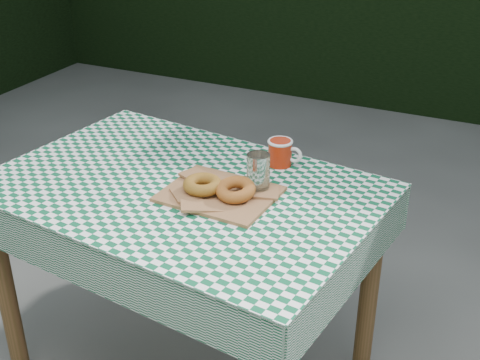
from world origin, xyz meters
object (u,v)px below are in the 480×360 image
Objects in this scene: paper_bag at (220,193)px; drinking_glass at (258,174)px; table at (187,289)px; coffee_mug at (280,153)px.

drinking_glass is at bearing 36.54° from paper_bag.
table is 3.58× the size of paper_bag.
paper_bag is 2.11× the size of coffee_mug.
table is at bearing -164.52° from drinking_glass.
paper_bag is 2.60× the size of drinking_glass.
table is 0.54m from coffee_mug.
drinking_glass is at bearing -90.56° from coffee_mug.
drinking_glass reaches higher than paper_bag.
drinking_glass is (0.22, 0.06, 0.44)m from table.
drinking_glass is (0.01, -0.20, 0.02)m from coffee_mug.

